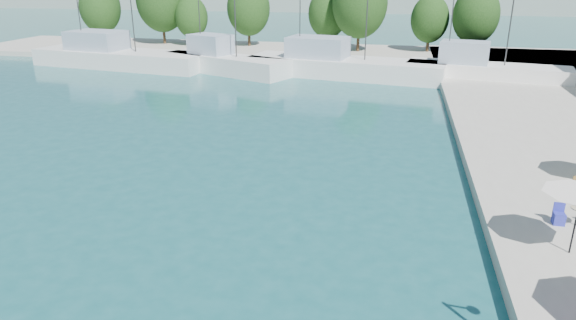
% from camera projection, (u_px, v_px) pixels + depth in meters
% --- Properties ---
extents(quay_far, '(90.00, 16.00, 0.60)m').
position_uv_depth(quay_far, '(316.00, 54.00, 64.22)').
color(quay_far, '#A6A196').
rests_on(quay_far, ground).
extents(trawler_01, '(20.70, 8.10, 10.20)m').
position_uv_depth(trawler_01, '(117.00, 57.00, 56.82)').
color(trawler_01, silver).
rests_on(trawler_01, ground).
extents(trawler_02, '(14.54, 9.12, 10.20)m').
position_uv_depth(trawler_02, '(224.00, 62.00, 53.44)').
color(trawler_02, silver).
rests_on(trawler_02, ground).
extents(trawler_03, '(20.03, 8.12, 10.20)m').
position_uv_depth(trawler_03, '(340.00, 66.00, 51.49)').
color(trawler_03, silver).
rests_on(trawler_03, ground).
extents(trawler_04, '(15.04, 6.34, 10.20)m').
position_uv_depth(trawler_04, '(482.00, 72.00, 48.33)').
color(trawler_04, white).
rests_on(trawler_04, ground).
extents(tree_01, '(5.53, 5.53, 8.18)m').
position_uv_depth(tree_01, '(100.00, 8.00, 70.54)').
color(tree_01, '#3F2B19').
rests_on(tree_01, quay_far).
extents(tree_02, '(6.72, 6.72, 9.95)m').
position_uv_depth(tree_02, '(161.00, 0.00, 69.10)').
color(tree_02, '#3F2B19').
rests_on(tree_02, quay_far).
extents(tree_03, '(4.33, 4.33, 6.41)m').
position_uv_depth(tree_03, '(191.00, 17.00, 68.16)').
color(tree_03, '#3F2B19').
rests_on(tree_03, quay_far).
extents(tree_04, '(5.64, 5.64, 8.35)m').
position_uv_depth(tree_04, '(248.00, 9.00, 67.38)').
color(tree_04, '#3F2B19').
rests_on(tree_04, quay_far).
extents(tree_05, '(5.10, 5.10, 7.55)m').
position_uv_depth(tree_05, '(328.00, 13.00, 65.94)').
color(tree_05, '#3F2B19').
rests_on(tree_05, quay_far).
extents(tree_06, '(6.71, 6.71, 9.93)m').
position_uv_depth(tree_06, '(360.00, 3.00, 62.31)').
color(tree_06, '#3F2B19').
rests_on(tree_06, quay_far).
extents(tree_07, '(4.59, 4.59, 6.80)m').
position_uv_depth(tree_07, '(430.00, 19.00, 62.64)').
color(tree_07, '#3F2B19').
rests_on(tree_07, quay_far).
extents(tree_08, '(5.36, 5.36, 7.93)m').
position_uv_depth(tree_08, '(476.00, 15.00, 60.01)').
color(tree_08, '#3F2B19').
rests_on(tree_08, quay_far).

